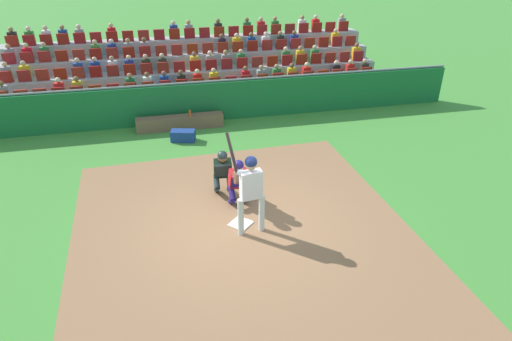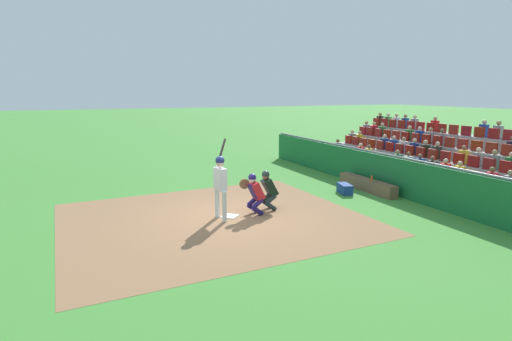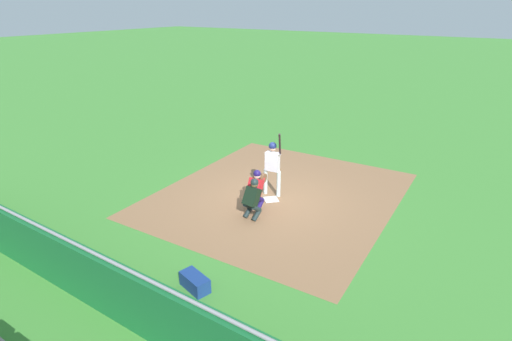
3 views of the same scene
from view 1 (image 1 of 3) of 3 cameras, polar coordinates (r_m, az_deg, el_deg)
ground_plane at (r=10.04m, az=-1.99°, el=-6.91°), size 160.00×160.00×0.00m
infield_dirt_patch at (r=9.64m, az=-1.42°, el=-8.59°), size 7.60×8.58×0.01m
home_plate_marker at (r=10.03m, az=-1.99°, el=-6.84°), size 0.62×0.62×0.02m
batter_at_plate at (r=9.15m, az=-0.72°, el=-2.02°), size 0.77×0.49×2.30m
catcher_crouching at (r=10.28m, az=-2.34°, el=-1.25°), size 0.47×0.72×1.28m
home_plate_umpire at (r=10.77m, az=-4.32°, el=0.05°), size 0.48×0.51×1.27m
dugout_wall at (r=15.33m, az=-6.58°, el=8.83°), size 17.89×0.24×1.41m
dugout_bench at (r=14.92m, az=-9.76°, el=6.15°), size 2.85×0.40×0.44m
water_bottle_on_bench at (r=14.74m, az=-8.52°, el=7.32°), size 0.07×0.07×0.20m
equipment_duffel_bag at (r=14.02m, az=-9.40°, el=4.45°), size 0.81×0.54×0.35m
bleacher_stand at (r=19.15m, az=-8.08°, el=12.92°), size 15.10×3.65×2.50m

